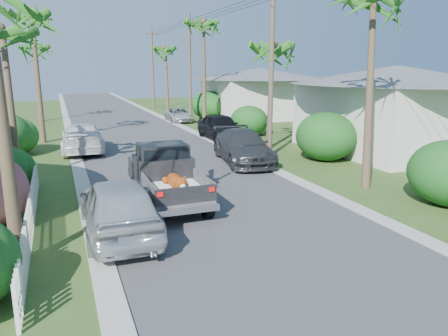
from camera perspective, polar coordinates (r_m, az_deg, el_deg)
name	(u,v)px	position (r m, az deg, el deg)	size (l,w,h in m)	color
ground	(305,279)	(10.51, 10.58, -14.04)	(120.00, 120.00, 0.00)	#314E1D
road	(131,131)	(33.63, -12.11, 4.71)	(8.00, 100.00, 0.02)	#38383A
curb_left	(70,134)	(33.26, -19.46, 4.20)	(0.60, 100.00, 0.06)	#A5A39E
curb_right	(186,128)	(34.53, -5.03, 5.20)	(0.60, 100.00, 0.06)	#A5A39E
pickup_truck	(165,174)	(15.74, -7.71, -0.77)	(1.98, 5.12, 2.06)	black
parked_car_rm	(243,147)	(22.03, 2.53, 2.76)	(2.24, 5.52, 1.60)	#2D2F32
parked_car_rf	(220,127)	(29.03, -0.48, 5.39)	(2.01, 4.99, 1.70)	black
parked_car_rd	(179,115)	(38.94, -5.87, 6.91)	(1.96, 4.26, 1.18)	silver
parked_car_ln	(119,206)	(12.90, -13.61, -4.89)	(2.01, 4.99, 1.70)	silver
parked_car_lf	(83,138)	(26.05, -18.00, 3.76)	(2.27, 5.58, 1.62)	silver
palm_l_b	(2,30)	(20.04, -26.99, 15.73)	(4.40, 4.40, 7.40)	brown
palm_l_c	(31,13)	(30.10, -23.85, 18.08)	(4.40, 4.40, 9.20)	brown
palm_l_d	(33,46)	(41.97, -23.65, 14.36)	(4.40, 4.40, 7.70)	brown
palm_r_b	(272,45)	(25.72, 6.25, 15.70)	(4.40, 4.40, 7.20)	brown
palm_r_c	(204,22)	(35.88, -2.68, 18.47)	(4.40, 4.40, 9.40)	brown
palm_r_d	(166,48)	(49.32, -7.61, 15.31)	(4.40, 4.40, 8.00)	brown
shrub_l_d	(0,135)	(26.33, -27.22, 3.90)	(3.20, 3.52, 2.40)	#164D1E
shrub_r_b	(326,136)	(23.12, 13.14, 4.05)	(3.00, 3.30, 2.50)	#164D1E
shrub_r_c	(249,121)	(30.82, 3.29, 6.19)	(2.60, 2.86, 2.10)	#164D1E
shrub_r_d	(209,105)	(40.24, -1.92, 8.18)	(3.20, 3.52, 2.60)	#164D1E
picket_fence	(31,215)	(14.11, -23.93, -5.62)	(0.10, 11.00, 1.00)	white
house_right_near	(394,112)	(26.98, 21.34, 6.83)	(8.00, 9.00, 4.80)	silver
house_right_far	(259,95)	(42.06, 4.61, 9.48)	(9.00, 8.00, 4.60)	silver
utility_pole_b	(271,70)	(23.46, 6.21, 12.66)	(1.60, 0.26, 9.00)	brown
utility_pole_c	(190,68)	(37.45, -4.50, 12.84)	(1.60, 0.26, 9.00)	brown
utility_pole_d	(153,68)	(52.01, -9.31, 12.78)	(1.60, 0.26, 9.00)	brown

